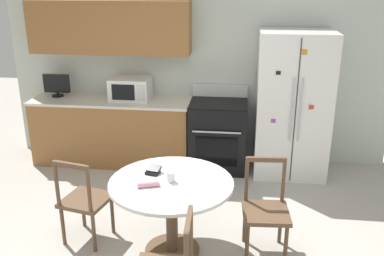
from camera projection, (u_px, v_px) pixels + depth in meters
The scene contains 12 objects.
back_wall at pixel (175, 57), 5.77m from camera, with size 5.20×0.44×2.60m.
kitchen_counter at pixel (113, 131), 5.91m from camera, with size 2.16×0.64×0.90m.
refrigerator at pixel (292, 105), 5.43m from camera, with size 0.91×0.73×1.85m.
oven_range at pixel (218, 135), 5.72m from camera, with size 0.74×0.68×1.08m.
microwave at pixel (131, 89), 5.73m from camera, with size 0.52×0.41×0.29m.
countertop_tv at pixel (57, 85), 5.85m from camera, with size 0.36×0.16×0.31m.
dining_table at pixel (171, 197), 3.88m from camera, with size 1.13×1.13×0.74m.
dining_chair_right at pixel (265, 211), 3.94m from camera, with size 0.45×0.45×0.90m.
dining_chair_left at pixel (85, 201), 4.11m from camera, with size 0.50×0.50×0.90m.
candle_glass at pixel (171, 178), 3.82m from camera, with size 0.08×0.08×0.09m.
folded_napkin at pixel (148, 184), 3.73m from camera, with size 0.20×0.11×0.05m.
wallet at pixel (153, 171), 3.98m from camera, with size 0.15×0.15×0.07m.
Camera 1 is at (0.61, -3.09, 2.49)m, focal length 40.00 mm.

